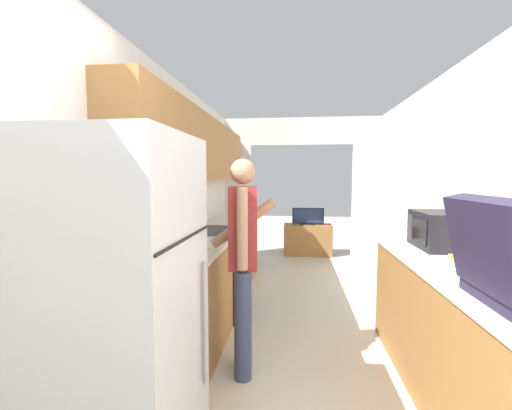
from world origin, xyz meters
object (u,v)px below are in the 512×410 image
person (243,260)px  tv_cabinet (308,240)px  refrigerator (116,314)px  book_stack (473,264)px  microwave (440,230)px  range_oven (214,270)px  television (308,217)px

person → tv_cabinet: bearing=-16.0°
refrigerator → book_stack: refrigerator is taller
person → tv_cabinet: person is taller
person → microwave: bearing=-81.0°
range_oven → book_stack: range_oven is taller
refrigerator → television: 5.18m
microwave → tv_cabinet: 3.84m
person → range_oven: bearing=16.5°
range_oven → television: 3.11m
range_oven → person: 1.35m
refrigerator → tv_cabinet: bearing=77.8°
refrigerator → person: 1.11m
refrigerator → television: size_ratio=2.86×
refrigerator → tv_cabinet: (1.11, 5.10, -0.56)m
range_oven → person: size_ratio=0.64×
microwave → television: microwave is taller
range_oven → person: person is taller
television → refrigerator: bearing=-102.3°
microwave → tv_cabinet: size_ratio=0.58×
person → tv_cabinet: 4.19m
range_oven → tv_cabinet: range_oven is taller
tv_cabinet → refrigerator: bearing=-102.2°
tv_cabinet → range_oven: bearing=-111.6°
tv_cabinet → person: bearing=-98.9°
range_oven → microwave: 2.31m
refrigerator → tv_cabinet: refrigerator is taller
refrigerator → microwave: bearing=35.4°
range_oven → microwave: size_ratio=1.99×
tv_cabinet → book_stack: bearing=-78.2°
book_stack → microwave: bearing=85.2°
range_oven → book_stack: bearing=-33.9°
book_stack → television: book_stack is taller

